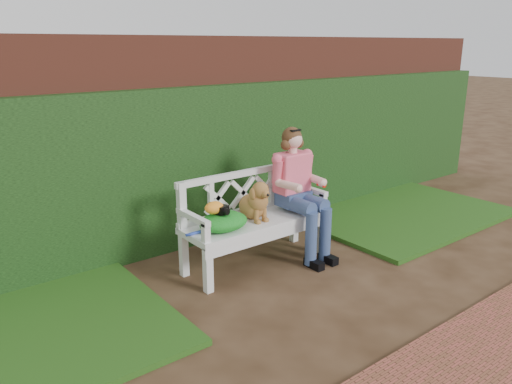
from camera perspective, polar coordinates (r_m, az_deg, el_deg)
ground at (r=4.50m, az=6.33°, el=-11.65°), size 60.00×60.00×0.00m
brick_wall at (r=5.57m, az=-7.10°, el=5.93°), size 10.00×0.30×2.20m
ivy_hedge at (r=5.44m, az=-5.81°, el=3.01°), size 10.00×0.18×1.70m
grass_right at (r=6.72m, az=15.74°, el=-2.20°), size 2.60×2.00×0.05m
garden_bench at (r=4.97m, az=0.00°, el=-5.65°), size 1.60×0.65×0.48m
seated_woman at (r=5.12m, az=4.44°, el=-0.35°), size 0.64×0.79×1.26m
dog at (r=4.80m, az=-0.22°, el=-0.86°), size 0.36×0.43×0.40m
tennis_racket at (r=4.65m, az=-3.93°, el=-3.89°), size 0.64×0.44×0.03m
green_bag at (r=4.58m, az=-3.75°, el=-3.35°), size 0.53×0.45×0.16m
camera_item at (r=4.52m, az=-3.90°, el=-2.04°), size 0.13×0.11×0.07m
baseball_glove at (r=4.51m, az=-4.80°, el=-1.81°), size 0.20×0.16×0.12m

